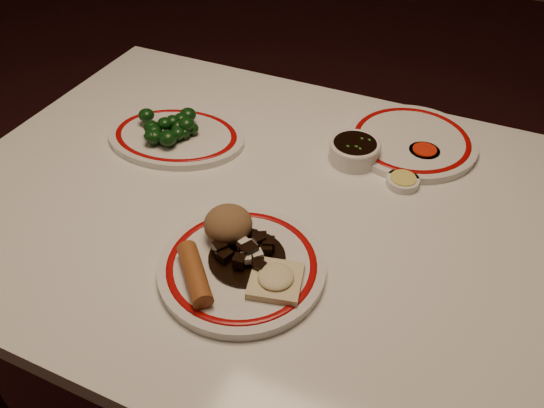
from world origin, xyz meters
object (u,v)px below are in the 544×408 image
Objects in this scene: soy_bowl at (354,151)px; broccoli_plate at (176,136)px; rice_mound at (228,224)px; broccoli_pile at (171,126)px; spring_roll at (195,274)px; main_plate at (242,267)px; fried_wonton at (276,279)px; dining_table at (260,232)px; stirfry_heap at (247,253)px.

broccoli_plate is at bearing -166.39° from soy_bowl.
rice_mound is 0.57× the size of broccoli_pile.
spring_roll is (-0.00, -0.11, -0.01)m from rice_mound.
broccoli_pile is (-0.30, 0.27, 0.03)m from main_plate.
fried_wonton reaches higher than main_plate.
rice_mound is (0.00, -0.13, 0.14)m from dining_table.
broccoli_plate is at bearing 83.19° from spring_roll.
spring_roll is at bearing -89.46° from dining_table.
rice_mound reaches higher than fried_wonton.
stirfry_heap reaches higher than fried_wonton.
rice_mound is at bearing 151.87° from fried_wonton.
main_plate is at bearing -73.47° from dining_table.
dining_table is 12.39× the size of fried_wonton.
fried_wonton is at bearing -90.99° from soy_bowl.
fried_wonton is 0.94× the size of soy_bowl.
broccoli_pile is 0.39m from soy_bowl.
spring_roll is 0.42m from broccoli_plate.
fried_wonton is at bearing -25.14° from stirfry_heap.
stirfry_heap is 0.38× the size of broccoli_plate.
soy_bowl is at bearing 13.61° from broccoli_plate.
rice_mound reaches higher than stirfry_heap.
broccoli_plate reaches higher than dining_table.
dining_table is 0.26m from fried_wonton.
rice_mound reaches higher than soy_bowl.
rice_mound is at bearing -110.63° from soy_bowl.
broccoli_pile is at bearing 142.23° from fried_wonton.
dining_table is 0.26m from soy_bowl.
stirfry_heap is 0.40m from broccoli_pile.
stirfry_heap reaches higher than broccoli_plate.
spring_roll is at bearing -106.08° from soy_bowl.
spring_roll is at bearing -124.28° from stirfry_heap.
dining_table is 0.19m from rice_mound.
broccoli_pile is (-0.26, 0.23, -0.01)m from rice_mound.
rice_mound is 0.69× the size of spring_roll.
fried_wonton is at bearing -38.73° from broccoli_plate.
rice_mound is 0.34m from broccoli_pile.
broccoli_pile reaches higher than fried_wonton.
main_plate is 4.38× the size of rice_mound.
broccoli_plate is (-0.37, 0.29, -0.02)m from fried_wonton.
broccoli_plate is at bearing 157.60° from dining_table.
dining_table is at bearing 92.18° from rice_mound.
main_plate is 0.38m from soy_bowl.
broccoli_pile is at bearing 138.59° from rice_mound.
broccoli_pile is 1.39× the size of soy_bowl.
soy_bowl is at bearing 14.21° from broccoli_pile.
main_plate is 0.08m from rice_mound.
soy_bowl is (0.38, 0.10, -0.02)m from broccoli_pile.
main_plate is 0.02m from stirfry_heap.
broccoli_plate is (-0.25, 0.23, -0.04)m from rice_mound.
dining_table is 0.21m from stirfry_heap.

